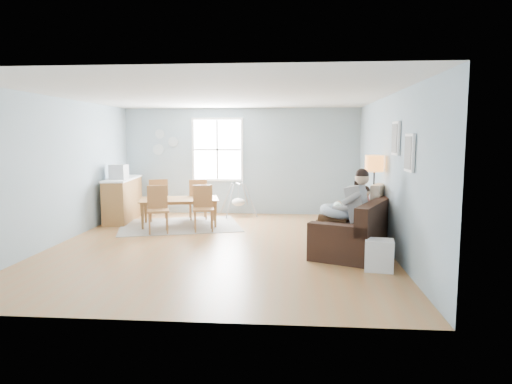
# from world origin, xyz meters

# --- Properties ---
(room) EXTENTS (8.40, 9.40, 3.90)m
(room) POSITION_xyz_m (0.00, 0.00, 2.42)
(room) COLOR #B0723E
(window) EXTENTS (1.32, 0.08, 1.62)m
(window) POSITION_xyz_m (-0.60, 3.46, 1.65)
(window) COLOR white
(window) RESTS_ON room
(pictures) EXTENTS (0.05, 1.34, 0.74)m
(pictures) POSITION_xyz_m (2.97, -1.05, 1.85)
(pictures) COLOR white
(pictures) RESTS_ON room
(wall_plates) EXTENTS (0.67, 0.02, 0.66)m
(wall_plates) POSITION_xyz_m (-2.00, 3.47, 1.83)
(wall_plates) COLOR #9AB2B8
(wall_plates) RESTS_ON room
(sofa) EXTENTS (1.78, 2.45, 0.91)m
(sofa) POSITION_xyz_m (2.51, -0.16, 0.32)
(sofa) COLOR black
(sofa) RESTS_ON room
(green_throw) EXTENTS (1.32, 1.27, 0.04)m
(green_throw) POSITION_xyz_m (2.73, 0.56, 0.58)
(green_throw) COLOR #145715
(green_throw) RESTS_ON sofa
(beige_pillow) EXTENTS (0.37, 0.57, 0.56)m
(beige_pillow) POSITION_xyz_m (2.88, 0.29, 0.84)
(beige_pillow) COLOR #B8AA8C
(beige_pillow) RESTS_ON sofa
(father) EXTENTS (1.09, 0.73, 1.46)m
(father) POSITION_xyz_m (2.25, -0.40, 0.78)
(father) COLOR gray
(father) RESTS_ON sofa
(nursing_pillow) EXTENTS (0.82, 0.81, 0.25)m
(nursing_pillow) POSITION_xyz_m (2.10, -0.33, 0.71)
(nursing_pillow) COLOR #A1B2C9
(nursing_pillow) RESTS_ON father
(infant) EXTENTS (0.17, 0.39, 0.15)m
(infant) POSITION_xyz_m (2.10, -0.29, 0.79)
(infant) COLOR white
(infant) RESTS_ON nursing_pillow
(toddler) EXTENTS (0.59, 0.48, 0.87)m
(toddler) POSITION_xyz_m (2.52, 0.07, 0.76)
(toddler) COLOR silver
(toddler) RESTS_ON sofa
(floor_lamp) EXTENTS (0.33, 0.33, 1.64)m
(floor_lamp) POSITION_xyz_m (2.80, 0.29, 1.36)
(floor_lamp) COLOR black
(floor_lamp) RESTS_ON room
(storage_cube) EXTENTS (0.47, 0.43, 0.46)m
(storage_cube) POSITION_xyz_m (2.61, -1.38, 0.23)
(storage_cube) COLOR white
(storage_cube) RESTS_ON room
(rug) EXTENTS (3.04, 2.62, 0.01)m
(rug) POSITION_xyz_m (-1.19, 1.76, 0.01)
(rug) COLOR #9E9990
(rug) RESTS_ON room
(dining_table) EXTENTS (1.90, 1.33, 0.61)m
(dining_table) POSITION_xyz_m (-1.19, 1.76, 0.30)
(dining_table) COLOR olive
(dining_table) RESTS_ON rug
(chair_sw) EXTENTS (0.55, 0.55, 0.97)m
(chair_sw) POSITION_xyz_m (-1.46, 1.01, 0.56)
(chair_sw) COLOR brown
(chair_sw) RESTS_ON rug
(chair_se) EXTENTS (0.52, 0.52, 0.96)m
(chair_se) POSITION_xyz_m (-0.56, 1.28, 0.55)
(chair_se) COLOR brown
(chair_se) RESTS_ON rug
(chair_nw) EXTENTS (0.59, 0.59, 1.00)m
(chair_nw) POSITION_xyz_m (-1.81, 2.23, 0.58)
(chair_nw) COLOR brown
(chair_nw) RESTS_ON rug
(chair_ne) EXTENTS (0.55, 0.55, 0.98)m
(chair_ne) POSITION_xyz_m (-0.92, 2.50, 0.56)
(chair_ne) COLOR brown
(chair_ne) RESTS_ON rug
(counter) EXTENTS (0.71, 1.85, 1.01)m
(counter) POSITION_xyz_m (-2.70, 2.35, 0.51)
(counter) COLOR olive
(counter) RESTS_ON room
(monitor) EXTENTS (0.36, 0.34, 0.33)m
(monitor) POSITION_xyz_m (-2.65, 2.01, 1.18)
(monitor) COLOR #AAABAF
(monitor) RESTS_ON counter
(baby_swing) EXTENTS (1.03, 1.04, 0.82)m
(baby_swing) POSITION_xyz_m (-0.03, 3.10, 0.37)
(baby_swing) COLOR #AAABAF
(baby_swing) RESTS_ON room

